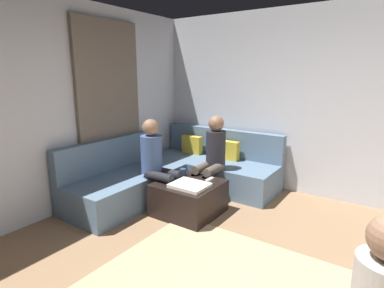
{
  "coord_description": "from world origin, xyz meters",
  "views": [
    {
      "loc": [
        0.65,
        -1.7,
        1.79
      ],
      "look_at": [
        -1.63,
        1.63,
        0.85
      ],
      "focal_mm": 28.89,
      "sensor_mm": 36.0,
      "label": 1
    }
  ],
  "objects_px": {
    "coffee_mug": "(183,172)",
    "person_on_couch_back": "(212,155)",
    "game_remote": "(210,179)",
    "person_on_couch_side": "(157,161)",
    "sectional_couch": "(177,173)",
    "ottoman": "(189,198)"
  },
  "relations": [
    {
      "from": "person_on_couch_back",
      "to": "person_on_couch_side",
      "type": "height_order",
      "value": "same"
    },
    {
      "from": "sectional_couch",
      "to": "game_remote",
      "type": "relative_size",
      "value": 17.0
    },
    {
      "from": "game_remote",
      "to": "person_on_couch_back",
      "type": "distance_m",
      "value": 0.47
    },
    {
      "from": "game_remote",
      "to": "person_on_couch_back",
      "type": "relative_size",
      "value": 0.12
    },
    {
      "from": "coffee_mug",
      "to": "person_on_couch_side",
      "type": "xyz_separation_m",
      "value": [
        -0.23,
        -0.27,
        0.19
      ]
    },
    {
      "from": "ottoman",
      "to": "game_remote",
      "type": "xyz_separation_m",
      "value": [
        0.18,
        0.22,
        0.22
      ]
    },
    {
      "from": "sectional_couch",
      "to": "game_remote",
      "type": "xyz_separation_m",
      "value": [
        0.77,
        -0.31,
        0.15
      ]
    },
    {
      "from": "person_on_couch_back",
      "to": "person_on_couch_side",
      "type": "relative_size",
      "value": 1.0
    },
    {
      "from": "sectional_couch",
      "to": "game_remote",
      "type": "height_order",
      "value": "sectional_couch"
    },
    {
      "from": "game_remote",
      "to": "coffee_mug",
      "type": "bearing_deg",
      "value": -174.29
    },
    {
      "from": "ottoman",
      "to": "person_on_couch_back",
      "type": "bearing_deg",
      "value": 90.45
    },
    {
      "from": "sectional_couch",
      "to": "person_on_couch_back",
      "type": "distance_m",
      "value": 0.7
    },
    {
      "from": "person_on_couch_back",
      "to": "game_remote",
      "type": "bearing_deg",
      "value": 116.69
    },
    {
      "from": "coffee_mug",
      "to": "person_on_couch_back",
      "type": "distance_m",
      "value": 0.5
    },
    {
      "from": "coffee_mug",
      "to": "game_remote",
      "type": "distance_m",
      "value": 0.4
    },
    {
      "from": "ottoman",
      "to": "game_remote",
      "type": "relative_size",
      "value": 5.07
    },
    {
      "from": "person_on_couch_side",
      "to": "game_remote",
      "type": "bearing_deg",
      "value": 116.01
    },
    {
      "from": "game_remote",
      "to": "ottoman",
      "type": "bearing_deg",
      "value": -129.29
    },
    {
      "from": "person_on_couch_side",
      "to": "coffee_mug",
      "type": "bearing_deg",
      "value": 139.55
    },
    {
      "from": "coffee_mug",
      "to": "person_on_couch_side",
      "type": "bearing_deg",
      "value": -130.45
    },
    {
      "from": "sectional_couch",
      "to": "coffee_mug",
      "type": "xyz_separation_m",
      "value": [
        0.37,
        -0.35,
        0.19
      ]
    },
    {
      "from": "game_remote",
      "to": "person_on_couch_side",
      "type": "bearing_deg",
      "value": -153.99
    }
  ]
}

